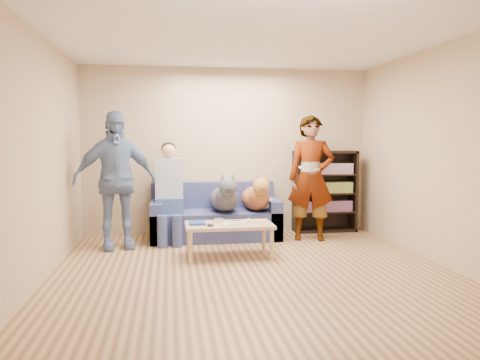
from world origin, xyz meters
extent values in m
plane|color=brown|center=(0.00, 0.00, 0.00)|extent=(5.00, 5.00, 0.00)
plane|color=white|center=(0.00, 0.00, 2.60)|extent=(5.00, 5.00, 0.00)
plane|color=tan|center=(0.00, 2.50, 1.30)|extent=(4.50, 0.00, 4.50)
plane|color=tan|center=(0.00, -2.50, 1.30)|extent=(4.50, 0.00, 4.50)
plane|color=tan|center=(-2.25, 0.00, 1.30)|extent=(0.00, 5.00, 5.00)
plane|color=tan|center=(2.25, 0.00, 1.30)|extent=(0.00, 5.00, 5.00)
ellipsoid|color=#B0B0B5|center=(0.49, 1.99, 0.51)|extent=(0.48, 0.40, 0.16)
imported|color=gray|center=(1.14, 1.74, 0.92)|extent=(0.75, 0.57, 1.84)
imported|color=#7B95C5|center=(-1.65, 1.61, 0.93)|extent=(1.17, 0.70, 1.87)
cube|color=silver|center=(0.94, 1.54, 1.09)|extent=(0.06, 0.13, 0.03)
cube|color=navy|center=(-0.58, 0.99, 0.43)|extent=(0.20, 0.26, 0.03)
cube|color=white|center=(-0.13, 0.84, 0.43)|extent=(0.26, 0.20, 0.02)
cube|color=#ADA58B|center=(-0.10, 0.86, 0.44)|extent=(0.22, 0.17, 0.01)
cube|color=silver|center=(-0.30, 1.06, 0.45)|extent=(0.11, 0.06, 0.05)
cube|color=white|center=(0.10, 1.04, 0.43)|extent=(0.04, 0.13, 0.03)
cube|color=white|center=(0.18, 0.96, 0.43)|extent=(0.09, 0.06, 0.03)
cylinder|color=silver|center=(0.02, 0.92, 0.43)|extent=(0.07, 0.07, 0.02)
cylinder|color=silver|center=(0.02, 1.00, 0.43)|extent=(0.07, 0.07, 0.02)
cylinder|color=orange|center=(-0.20, 0.78, 0.42)|extent=(0.13, 0.06, 0.01)
cylinder|color=black|center=(-0.06, 1.12, 0.42)|extent=(0.13, 0.08, 0.01)
cube|color=black|center=(-0.43, 0.82, 0.43)|extent=(0.07, 0.12, 0.02)
cube|color=#515B93|center=(-0.25, 2.05, 0.21)|extent=(1.90, 0.85, 0.42)
cube|color=#515B93|center=(-0.25, 2.38, 0.62)|extent=(1.90, 0.18, 0.40)
cube|color=#515B93|center=(-1.11, 2.05, 0.29)|extent=(0.18, 0.85, 0.58)
cube|color=#515B93|center=(0.61, 2.05, 0.29)|extent=(0.18, 0.85, 0.58)
cube|color=#405C8E|center=(-0.93, 1.97, 0.53)|extent=(0.40, 0.38, 0.22)
cylinder|color=#3D4888|center=(-1.03, 1.55, 0.21)|extent=(0.14, 0.14, 0.47)
cylinder|color=#3F4E8B|center=(-0.83, 1.55, 0.21)|extent=(0.14, 0.14, 0.47)
cube|color=#B1B1B6|center=(-0.93, 2.07, 0.92)|extent=(0.40, 0.24, 0.58)
sphere|color=tan|center=(-0.93, 2.07, 1.32)|extent=(0.21, 0.21, 0.21)
ellipsoid|color=black|center=(-0.93, 2.10, 1.35)|extent=(0.22, 0.22, 0.19)
ellipsoid|color=#4A4C54|center=(-0.12, 1.99, 0.60)|extent=(0.41, 0.86, 0.36)
sphere|color=#51535C|center=(-0.12, 1.67, 0.68)|extent=(0.31, 0.31, 0.31)
sphere|color=#4A4E53|center=(-0.12, 1.49, 0.83)|extent=(0.25, 0.25, 0.25)
cube|color=black|center=(-0.12, 1.37, 0.79)|extent=(0.08, 0.12, 0.07)
cone|color=#4A4C54|center=(-0.19, 1.52, 0.96)|extent=(0.08, 0.08, 0.12)
cone|color=#4B4D55|center=(-0.05, 1.52, 0.96)|extent=(0.08, 0.08, 0.12)
cylinder|color=#50535B|center=(-0.12, 2.42, 0.56)|extent=(0.05, 0.28, 0.16)
ellipsoid|color=#A55132|center=(0.36, 2.04, 0.59)|extent=(0.40, 0.84, 0.35)
sphere|color=#B15A36|center=(0.36, 1.74, 0.68)|extent=(0.30, 0.30, 0.30)
sphere|color=#B77638|center=(0.36, 1.58, 0.81)|extent=(0.24, 0.24, 0.24)
cube|color=brown|center=(0.36, 1.47, 0.78)|extent=(0.08, 0.12, 0.07)
cone|color=#B17636|center=(0.30, 1.61, 0.94)|extent=(0.08, 0.08, 0.12)
cone|color=#C4723C|center=(0.42, 1.61, 0.94)|extent=(0.08, 0.08, 0.12)
cylinder|color=#C4853B|center=(0.36, 2.43, 0.56)|extent=(0.05, 0.27, 0.16)
cube|color=tan|center=(-0.18, 0.94, 0.40)|extent=(1.10, 0.60, 0.04)
cylinder|color=#D9C485|center=(-0.68, 0.69, 0.19)|extent=(0.05, 0.05, 0.38)
cylinder|color=tan|center=(0.32, 0.69, 0.19)|extent=(0.05, 0.05, 0.38)
cylinder|color=tan|center=(-0.68, 1.19, 0.19)|extent=(0.05, 0.05, 0.38)
cylinder|color=#CCB97D|center=(0.32, 1.19, 0.19)|extent=(0.05, 0.05, 0.38)
cube|color=black|center=(1.07, 2.32, 0.65)|extent=(0.04, 0.34, 1.30)
cube|color=black|center=(2.03, 2.32, 0.65)|extent=(0.04, 0.34, 1.30)
cube|color=black|center=(1.55, 2.32, 1.28)|extent=(1.00, 0.34, 0.04)
cube|color=black|center=(1.55, 2.32, 0.02)|extent=(1.00, 0.34, 0.04)
cube|color=black|center=(1.55, 2.48, 0.65)|extent=(1.00, 0.02, 1.30)
cube|color=black|center=(1.55, 2.32, 0.32)|extent=(0.94, 0.32, 0.03)
cube|color=black|center=(1.55, 2.32, 0.62)|extent=(0.94, 0.32, 0.02)
cube|color=black|center=(1.55, 2.32, 0.92)|extent=(0.94, 0.32, 0.02)
cube|color=#B23333|center=(1.55, 2.30, 0.42)|extent=(0.84, 0.24, 0.17)
cube|color=gold|center=(1.55, 2.30, 0.72)|extent=(0.84, 0.24, 0.17)
cube|color=#994C99|center=(1.55, 2.30, 1.02)|extent=(0.84, 0.24, 0.17)
camera|label=1|loc=(-0.92, -4.86, 1.49)|focal=35.00mm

